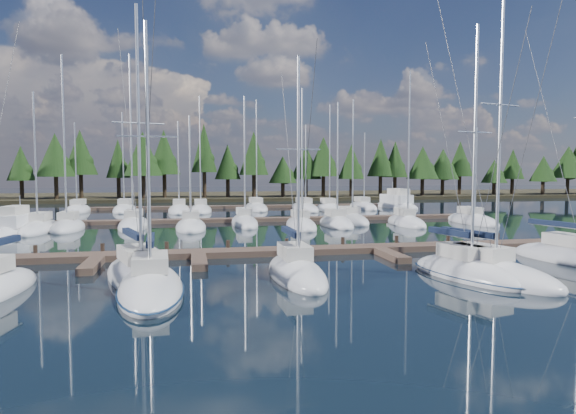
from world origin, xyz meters
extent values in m
plane|color=black|center=(0.00, 30.00, 0.00)|extent=(260.00, 260.00, 0.00)
cube|color=#2D2819|center=(0.00, 90.00, 0.30)|extent=(220.00, 30.00, 0.60)
cube|color=brown|center=(0.00, 18.00, 0.20)|extent=(44.00, 2.00, 0.40)
cube|color=brown|center=(-12.00, 15.00, 0.20)|extent=(0.90, 4.00, 0.40)
cube|color=brown|center=(-6.00, 15.00, 0.20)|extent=(0.90, 4.00, 0.40)
cube|color=brown|center=(0.00, 15.00, 0.20)|extent=(0.90, 4.00, 0.40)
cube|color=brown|center=(6.00, 15.00, 0.20)|extent=(0.90, 4.00, 0.40)
cube|color=brown|center=(12.00, 15.00, 0.20)|extent=(0.90, 4.00, 0.40)
cube|color=brown|center=(18.00, 15.00, 0.20)|extent=(0.90, 4.00, 0.40)
cylinder|color=#2D2019|center=(-16.00, 19.00, 0.45)|extent=(0.26, 0.26, 0.90)
cylinder|color=#2D2019|center=(-12.00, 19.00, 0.45)|extent=(0.26, 0.26, 0.90)
cylinder|color=#2D2019|center=(-8.00, 19.00, 0.45)|extent=(0.26, 0.26, 0.90)
cylinder|color=#2D2019|center=(-4.00, 19.00, 0.45)|extent=(0.26, 0.26, 0.90)
cylinder|color=#2D2019|center=(0.00, 19.00, 0.45)|extent=(0.26, 0.26, 0.90)
cylinder|color=#2D2019|center=(4.00, 19.00, 0.45)|extent=(0.26, 0.26, 0.90)
cylinder|color=#2D2019|center=(8.00, 19.00, 0.45)|extent=(0.26, 0.26, 0.90)
cylinder|color=#2D2019|center=(12.00, 19.00, 0.45)|extent=(0.26, 0.26, 0.90)
cylinder|color=#2D2019|center=(16.00, 19.00, 0.45)|extent=(0.26, 0.26, 0.90)
cylinder|color=#2D2019|center=(20.00, 19.00, 0.45)|extent=(0.26, 0.26, 0.90)
cube|color=brown|center=(0.00, 40.00, 0.20)|extent=(50.00, 1.80, 0.40)
cube|color=brown|center=(0.00, 60.00, 0.20)|extent=(46.00, 1.80, 0.40)
ellipsoid|color=silver|center=(-8.30, 8.47, 0.15)|extent=(3.30, 8.76, 1.90)
cube|color=beige|center=(-8.32, 8.90, 1.35)|extent=(1.71, 2.84, 0.70)
cylinder|color=silver|center=(-8.28, 8.04, 6.49)|extent=(0.17, 0.17, 10.97)
cylinder|color=silver|center=(-8.37, 9.93, 2.10)|extent=(0.31, 3.80, 0.12)
cube|color=#121B31|center=(-8.37, 9.93, 2.25)|extent=(0.54, 3.64, 0.30)
cylinder|color=silver|center=(-8.28, 8.04, 7.03)|extent=(2.57, 0.20, 0.07)
cylinder|color=#3F3F44|center=(-8.18, 6.18, 6.34)|extent=(0.22, 3.74, 11.28)
cylinder|color=#3F3F44|center=(-8.39, 10.32, 6.34)|extent=(0.27, 4.60, 11.28)
ellipsoid|color=#0D2343|center=(-8.30, 8.47, 0.22)|extent=(3.43, 9.11, 0.18)
ellipsoid|color=silver|center=(-9.00, 10.99, 0.15)|extent=(5.31, 9.30, 1.90)
cube|color=beige|center=(-9.13, 11.41, 1.35)|extent=(2.31, 3.17, 0.70)
cylinder|color=silver|center=(-8.86, 10.57, 7.21)|extent=(0.20, 0.20, 12.42)
cylinder|color=silver|center=(-9.45, 12.43, 2.10)|extent=(1.29, 3.76, 0.12)
cube|color=#121B31|center=(-9.45, 12.43, 2.25)|extent=(1.45, 3.66, 0.30)
cylinder|color=silver|center=(-8.86, 10.57, 7.83)|extent=(2.40, 0.82, 0.07)
cylinder|color=#3F3F44|center=(-8.29, 8.75, 7.06)|extent=(1.18, 3.68, 12.73)
cylinder|color=#3F3F44|center=(-9.57, 12.81, 7.06)|extent=(1.45, 4.52, 12.73)
ellipsoid|color=silver|center=(-1.14, 10.39, 0.15)|extent=(2.67, 8.07, 1.90)
cube|color=beige|center=(-1.15, 10.79, 1.35)|extent=(1.43, 2.59, 0.70)
cylinder|color=silver|center=(-1.14, 9.98, 6.09)|extent=(0.16, 0.16, 10.19)
cylinder|color=silver|center=(-1.17, 11.75, 2.10)|extent=(0.19, 3.53, 0.12)
cube|color=#121B31|center=(-1.17, 11.75, 2.25)|extent=(0.42, 3.38, 0.30)
cylinder|color=silver|center=(-1.14, 9.98, 6.60)|extent=(2.26, 0.12, 0.07)
cylinder|color=#3F3F44|center=(-1.10, 8.26, 5.94)|extent=(0.10, 3.48, 10.50)
cylinder|color=#3F3F44|center=(-1.18, 12.11, 5.94)|extent=(0.12, 4.28, 10.50)
ellipsoid|color=silver|center=(7.50, 8.78, 0.15)|extent=(4.14, 7.71, 1.90)
cube|color=beige|center=(7.41, 9.13, 1.35)|extent=(1.87, 2.60, 0.70)
cylinder|color=silver|center=(7.59, 8.42, 6.88)|extent=(0.19, 0.19, 11.76)
cylinder|color=silver|center=(7.20, 9.99, 2.10)|extent=(0.88, 3.16, 0.12)
cube|color=#121B31|center=(7.20, 9.99, 2.25)|extent=(1.07, 3.07, 0.30)
cylinder|color=silver|center=(7.59, 8.42, 7.47)|extent=(2.17, 0.60, 0.07)
cylinder|color=#3F3F44|center=(7.96, 6.89, 6.73)|extent=(0.79, 3.10, 12.07)
cylinder|color=#3F3F44|center=(7.13, 10.31, 6.73)|extent=(0.96, 3.81, 12.07)
ellipsoid|color=#0D2343|center=(7.50, 8.78, 0.22)|extent=(4.30, 8.01, 0.18)
ellipsoid|color=silver|center=(8.45, 8.25, 0.15)|extent=(5.25, 8.95, 1.90)
cube|color=beige|center=(8.33, 8.66, 1.35)|extent=(2.33, 3.06, 0.70)
cylinder|color=silver|center=(8.57, 7.85, 8.08)|extent=(0.20, 0.20, 14.16)
cylinder|color=silver|center=(8.04, 9.63, 2.10)|extent=(1.18, 3.60, 0.12)
cube|color=#121B31|center=(8.04, 9.63, 2.25)|extent=(1.35, 3.51, 0.30)
cylinder|color=silver|center=(8.57, 7.85, 8.79)|extent=(2.57, 0.83, 0.07)
cylinder|color=#3F3F44|center=(9.09, 6.10, 7.93)|extent=(1.08, 3.52, 14.47)
cylinder|color=#3F3F44|center=(7.93, 9.99, 7.93)|extent=(1.32, 4.33, 14.47)
ellipsoid|color=silver|center=(16.19, 11.39, 0.15)|extent=(4.33, 9.21, 1.90)
cube|color=beige|center=(16.10, 11.83, 1.35)|extent=(1.96, 3.07, 0.70)
cylinder|color=silver|center=(15.88, 12.87, 2.10)|extent=(0.93, 3.85, 0.12)
cube|color=#121B31|center=(15.88, 12.87, 2.25)|extent=(1.12, 3.72, 0.30)
cylinder|color=#3F3F44|center=(15.80, 13.26, 7.73)|extent=(1.01, 4.64, 14.06)
ellipsoid|color=silver|center=(-19.94, 34.70, 0.15)|extent=(2.60, 9.00, 1.90)
cube|color=beige|center=(-19.94, 35.15, 1.35)|extent=(1.43, 2.88, 0.70)
cylinder|color=silver|center=(-19.94, 34.25, 6.76)|extent=(0.16, 0.16, 11.52)
ellipsoid|color=silver|center=(-17.62, 35.28, 0.15)|extent=(2.77, 7.17, 1.90)
cube|color=beige|center=(-17.62, 35.64, 1.35)|extent=(1.52, 2.30, 0.70)
cylinder|color=silver|center=(-17.62, 34.92, 8.50)|extent=(0.16, 0.16, 15.01)
ellipsoid|color=silver|center=(-11.84, 36.48, 0.15)|extent=(2.76, 9.61, 1.90)
cube|color=beige|center=(-11.84, 36.96, 1.35)|extent=(1.52, 3.08, 0.70)
cylinder|color=silver|center=(-11.84, 36.00, 8.77)|extent=(0.16, 0.16, 15.54)
ellipsoid|color=silver|center=(-6.37, 33.67, 0.15)|extent=(2.82, 7.46, 1.90)
cube|color=beige|center=(-6.37, 34.04, 1.35)|extent=(1.55, 2.39, 0.70)
cylinder|color=silver|center=(-6.37, 33.30, 5.80)|extent=(0.16, 0.16, 9.60)
ellipsoid|color=silver|center=(-0.97, 36.67, 0.15)|extent=(2.52, 9.31, 1.90)
cube|color=beige|center=(-0.97, 37.13, 1.35)|extent=(1.38, 2.98, 0.70)
cylinder|color=silver|center=(-0.97, 36.20, 6.96)|extent=(0.16, 0.16, 11.91)
ellipsoid|color=silver|center=(4.11, 33.02, 0.15)|extent=(2.46, 8.09, 1.90)
cube|color=beige|center=(4.11, 33.43, 1.35)|extent=(1.35, 2.59, 0.70)
cylinder|color=silver|center=(4.11, 32.62, 7.15)|extent=(0.16, 0.16, 12.30)
ellipsoid|color=silver|center=(7.89, 33.89, 0.15)|extent=(2.69, 7.89, 1.90)
cube|color=beige|center=(7.89, 34.28, 1.35)|extent=(1.48, 2.52, 0.70)
cylinder|color=silver|center=(7.89, 33.49, 6.60)|extent=(0.16, 0.16, 11.19)
ellipsoid|color=silver|center=(10.37, 36.69, 0.15)|extent=(2.81, 8.28, 1.90)
cube|color=beige|center=(10.37, 37.10, 1.35)|extent=(1.55, 2.65, 0.70)
cylinder|color=silver|center=(10.37, 36.28, 6.95)|extent=(0.16, 0.16, 11.89)
ellipsoid|color=silver|center=(15.11, 33.35, 0.15)|extent=(2.43, 7.83, 1.90)
cube|color=beige|center=(15.11, 33.74, 1.35)|extent=(1.34, 2.51, 0.70)
cylinder|color=silver|center=(15.11, 32.96, 8.18)|extent=(0.16, 0.16, 14.35)
ellipsoid|color=silver|center=(22.75, 33.79, 0.15)|extent=(2.60, 9.08, 1.90)
cube|color=beige|center=(22.75, 34.25, 1.35)|extent=(1.43, 2.91, 0.70)
cylinder|color=silver|center=(22.75, 33.34, 5.49)|extent=(0.16, 0.16, 8.97)
ellipsoid|color=silver|center=(-21.01, 56.74, 0.15)|extent=(2.89, 8.61, 1.90)
cube|color=beige|center=(-21.01, 57.17, 1.35)|extent=(1.59, 2.75, 0.70)
cylinder|color=silver|center=(-21.01, 56.31, 6.39)|extent=(0.16, 0.16, 10.79)
ellipsoid|color=silver|center=(-15.04, 56.98, 0.15)|extent=(2.92, 9.49, 1.90)
cube|color=beige|center=(-15.04, 57.46, 1.35)|extent=(1.61, 3.04, 0.70)
cylinder|color=silver|center=(-15.04, 56.51, 7.13)|extent=(0.16, 0.16, 12.25)
ellipsoid|color=silver|center=(-7.77, 54.27, 0.15)|extent=(2.89, 9.50, 1.90)
cube|color=beige|center=(-7.77, 54.75, 1.35)|extent=(1.59, 3.04, 0.70)
cylinder|color=silver|center=(-7.77, 53.80, 6.49)|extent=(0.16, 0.16, 10.98)
ellipsoid|color=silver|center=(-4.96, 53.88, 0.15)|extent=(2.88, 8.93, 1.90)
cube|color=beige|center=(-4.96, 54.32, 1.35)|extent=(1.58, 2.86, 0.70)
cylinder|color=silver|center=(-4.96, 53.43, 8.12)|extent=(0.16, 0.16, 14.24)
ellipsoid|color=silver|center=(2.87, 56.68, 0.15)|extent=(2.90, 10.69, 1.90)
cube|color=beige|center=(2.87, 57.21, 1.35)|extent=(1.59, 3.42, 0.70)
cylinder|color=silver|center=(2.87, 56.14, 8.14)|extent=(0.16, 0.16, 14.29)
ellipsoid|color=silver|center=(9.44, 54.68, 0.15)|extent=(2.99, 11.17, 1.90)
cube|color=beige|center=(9.44, 55.24, 1.35)|extent=(1.64, 3.57, 0.70)
cylinder|color=silver|center=(9.44, 54.13, 6.41)|extent=(0.16, 0.16, 10.81)
ellipsoid|color=silver|center=(12.49, 53.08, 0.15)|extent=(2.99, 7.69, 1.90)
cube|color=beige|center=(12.49, 53.46, 1.35)|extent=(1.64, 2.46, 0.70)
cylinder|color=silver|center=(12.49, 52.69, 7.72)|extent=(0.16, 0.16, 13.44)
ellipsoid|color=silver|center=(18.37, 55.72, 0.15)|extent=(2.75, 9.15, 1.90)
cube|color=beige|center=(18.37, 56.18, 1.35)|extent=(1.51, 2.93, 0.70)
cylinder|color=silver|center=(18.37, 55.26, 5.98)|extent=(0.16, 0.16, 9.95)
ellipsoid|color=silver|center=(-21.55, 33.79, 0.10)|extent=(3.73, 8.29, 1.60)
cube|color=silver|center=(-21.55, 33.79, 1.16)|extent=(2.58, 4.63, 1.07)
cube|color=beige|center=(-21.61, 33.40, 2.05)|extent=(1.83, 2.98, 0.80)
cylinder|color=silver|center=(-21.44, 34.59, 2.58)|extent=(0.09, 0.09, 1.42)
ellipsoid|color=silver|center=(23.83, 56.43, 0.10)|extent=(5.30, 9.87, 1.88)
cube|color=silver|center=(23.83, 56.43, 1.36)|extent=(3.52, 5.58, 1.25)
cube|color=beige|center=(23.94, 55.98, 2.40)|extent=(2.46, 3.61, 0.94)
cylinder|color=silver|center=(23.60, 57.35, 3.03)|extent=(0.10, 0.10, 1.67)
cylinder|color=black|center=(-35.63, 83.40, 2.18)|extent=(0.70, 0.70, 3.16)
cone|color=black|center=(-35.63, 83.40, 6.83)|extent=(4.77, 4.77, 6.14)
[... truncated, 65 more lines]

